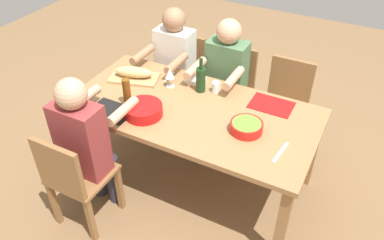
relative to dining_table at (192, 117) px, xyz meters
The scene contains 22 objects.
ground_plane 0.66m from the dining_table, ahead, with size 8.00×8.00×0.00m, color brown.
dining_table is the anchor object (origin of this frame).
chair_near_center 0.81m from the dining_table, 90.00° to the right, with size 0.40×0.40×0.85m.
diner_near_center 0.61m from the dining_table, 90.00° to the right, with size 0.41×0.53×1.20m.
chair_near_left 0.96m from the dining_table, 123.04° to the right, with size 0.40×0.40×0.85m.
chair_far_right 0.96m from the dining_table, 56.96° to the left, with size 0.40×0.40×0.85m.
diner_far_right 0.80m from the dining_table, 49.76° to the left, with size 0.41×0.53×1.20m.
chair_near_right 0.96m from the dining_table, 56.96° to the right, with size 0.40×0.40×0.85m.
diner_near_right 0.80m from the dining_table, 49.76° to the right, with size 0.41×0.53×1.20m.
serving_bowl_salad 0.48m from the dining_table, behind, with size 0.23×0.23×0.07m.
serving_bowl_pasta 0.38m from the dining_table, 40.77° to the left, with size 0.28×0.28×0.09m.
cutting_board 0.65m from the dining_table, 13.56° to the right, with size 0.40×0.22×0.02m, color tan.
bread_loaf 0.66m from the dining_table, 13.56° to the right, with size 0.32×0.11×0.09m, color tan.
wine_bottle 0.31m from the dining_table, 78.32° to the right, with size 0.08×0.08×0.29m.
beer_bottle 0.52m from the dining_table, 21.35° to the left, with size 0.06×0.06×0.22m, color brown.
wine_glass 0.40m from the dining_table, 32.38° to the right, with size 0.08×0.08×0.17m.
cup_near_center 0.32m from the dining_table, 102.34° to the right, with size 0.06×0.06×0.08m, color white.
placemat_near_left 0.61m from the dining_table, 148.88° to the right, with size 0.32×0.23×0.01m, color maroon.
placemat_far_right 0.61m from the dining_table, 31.12° to the left, with size 0.32×0.23×0.01m, color black.
fork_near_right 0.50m from the dining_table, 39.65° to the right, with size 0.02×0.17×0.01m, color silver.
carving_knife 0.76m from the dining_table, 166.69° to the left, with size 0.23×0.02×0.01m, color silver.
napkin_stack 0.40m from the dining_table, 66.54° to the right, with size 0.14×0.14×0.02m, color white.
Camera 1 is at (-1.09, 2.10, 2.44)m, focal length 36.31 mm.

